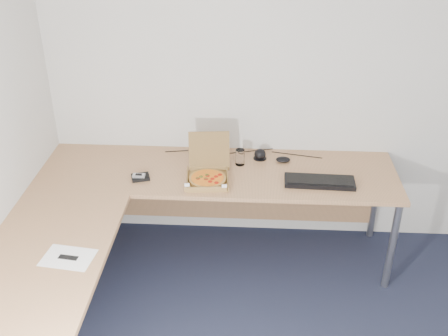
# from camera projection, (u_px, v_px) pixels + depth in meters

# --- Properties ---
(room_shell) EXTENTS (3.50, 3.50, 2.50)m
(room_shell) POSITION_uv_depth(u_px,v_px,m) (313.00, 231.00, 2.26)
(room_shell) COLOR beige
(room_shell) RESTS_ON ground
(desk) EXTENTS (2.50, 2.20, 0.73)m
(desk) POSITION_uv_depth(u_px,v_px,m) (163.00, 206.00, 3.42)
(desk) COLOR tan
(desk) RESTS_ON ground
(pizza_box) EXTENTS (0.28, 0.33, 0.29)m
(pizza_box) POSITION_uv_depth(u_px,v_px,m) (208.00, 176.00, 3.63)
(pizza_box) COLOR olive
(pizza_box) RESTS_ON desk
(drinking_glass) EXTENTS (0.07, 0.07, 0.12)m
(drinking_glass) POSITION_uv_depth(u_px,v_px,m) (240.00, 157.00, 3.81)
(drinking_glass) COLOR white
(drinking_glass) RESTS_ON desk
(keyboard) EXTENTS (0.47, 0.18, 0.03)m
(keyboard) POSITION_uv_depth(u_px,v_px,m) (320.00, 182.00, 3.60)
(keyboard) COLOR black
(keyboard) RESTS_ON desk
(mouse) EXTENTS (0.11, 0.08, 0.04)m
(mouse) POSITION_uv_depth(u_px,v_px,m) (283.00, 160.00, 3.86)
(mouse) COLOR black
(mouse) RESTS_ON desk
(wallet) EXTENTS (0.14, 0.13, 0.02)m
(wallet) POSITION_uv_depth(u_px,v_px,m) (140.00, 177.00, 3.66)
(wallet) COLOR black
(wallet) RESTS_ON desk
(phone) EXTENTS (0.08, 0.05, 0.02)m
(phone) POSITION_uv_depth(u_px,v_px,m) (139.00, 176.00, 3.64)
(phone) COLOR #B2B5BA
(phone) RESTS_ON wallet
(paper_sheet) EXTENTS (0.30, 0.23, 0.00)m
(paper_sheet) POSITION_uv_depth(u_px,v_px,m) (68.00, 258.00, 2.92)
(paper_sheet) COLOR white
(paper_sheet) RESTS_ON desk
(dome_speaker) EXTENTS (0.10, 0.10, 0.08)m
(dome_speaker) POSITION_uv_depth(u_px,v_px,m) (260.00, 154.00, 3.89)
(dome_speaker) COLOR black
(dome_speaker) RESTS_ON desk
(cable_bundle) EXTENTS (0.56, 0.12, 0.01)m
(cable_bundle) POSITION_uv_depth(u_px,v_px,m) (240.00, 152.00, 3.99)
(cable_bundle) COLOR black
(cable_bundle) RESTS_ON desk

